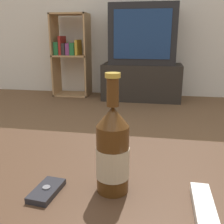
# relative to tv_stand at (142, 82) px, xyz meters

# --- Properties ---
(coffee_table) EXTENTS (1.32, 0.80, 0.41)m
(coffee_table) POSITION_rel_tv_stand_xyz_m (0.04, -2.73, 0.14)
(coffee_table) COLOR #422B1C
(coffee_table) RESTS_ON ground_plane
(tv_stand) EXTENTS (0.94, 0.44, 0.43)m
(tv_stand) POSITION_rel_tv_stand_xyz_m (0.00, 0.00, 0.00)
(tv_stand) COLOR #28231E
(tv_stand) RESTS_ON ground_plane
(television) EXTENTS (0.76, 0.42, 0.68)m
(television) POSITION_rel_tv_stand_xyz_m (0.00, -0.00, 0.55)
(television) COLOR black
(television) RESTS_ON tv_stand
(bookshelf) EXTENTS (0.45, 0.30, 1.03)m
(bookshelf) POSITION_rel_tv_stand_xyz_m (-0.93, 0.08, 0.33)
(bookshelf) COLOR tan
(bookshelf) RESTS_ON ground_plane
(beer_bottle) EXTENTS (0.08, 0.08, 0.27)m
(beer_bottle) POSITION_rel_tv_stand_xyz_m (0.11, -2.67, 0.29)
(beer_bottle) COLOR #47280F
(beer_bottle) RESTS_ON coffee_table
(cell_phone) EXTENTS (0.06, 0.10, 0.02)m
(cell_phone) POSITION_rel_tv_stand_xyz_m (-0.04, -2.72, 0.20)
(cell_phone) COLOR #232328
(cell_phone) RESTS_ON coffee_table
(remote_control) EXTENTS (0.04, 0.15, 0.02)m
(remote_control) POSITION_rel_tv_stand_xyz_m (0.31, -2.72, 0.20)
(remote_control) COLOR white
(remote_control) RESTS_ON coffee_table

